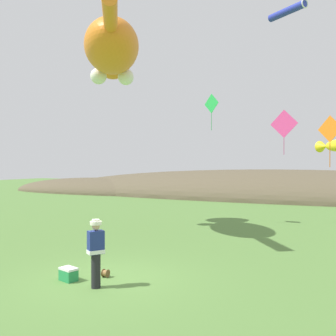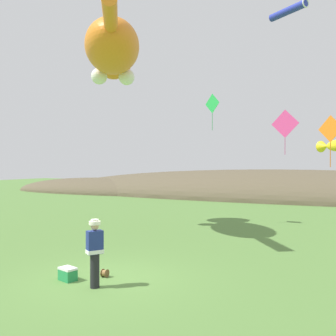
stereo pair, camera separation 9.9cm
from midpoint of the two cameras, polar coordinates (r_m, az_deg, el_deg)
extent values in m
plane|color=#517A38|center=(10.92, -9.60, -16.48)|extent=(120.00, 120.00, 0.00)
ellipsoid|color=brown|center=(38.61, 16.19, -4.28)|extent=(53.60, 14.41, 5.49)
ellipsoid|color=brown|center=(44.12, -10.30, -3.68)|extent=(24.70, 8.21, 3.43)
cylinder|color=black|center=(10.21, -11.22, -15.12)|extent=(0.24, 0.24, 0.88)
cube|color=navy|center=(10.04, -11.23, -11.04)|extent=(0.42, 0.47, 0.60)
cube|color=white|center=(10.09, -11.22, -12.38)|extent=(0.45, 0.49, 0.10)
sphere|color=tan|center=(9.96, -11.23, -8.73)|extent=(0.20, 0.20, 0.20)
cylinder|color=silver|center=(9.95, -11.23, -8.22)|extent=(0.30, 0.30, 0.09)
cylinder|color=silver|center=(9.94, -11.23, -7.88)|extent=(0.20, 0.20, 0.07)
cylinder|color=olive|center=(11.14, -9.75, -15.52)|extent=(0.15, 0.17, 0.17)
cylinder|color=brown|center=(11.18, -10.07, -15.46)|extent=(0.02, 0.23, 0.23)
cylinder|color=brown|center=(11.10, -9.43, -15.58)|extent=(0.02, 0.23, 0.23)
cube|color=#268C4C|center=(11.04, -15.19, -15.49)|extent=(0.55, 0.44, 0.30)
cube|color=white|center=(10.99, -15.19, -14.59)|extent=(0.56, 0.45, 0.06)
ellipsoid|color=orange|center=(18.27, -8.74, 17.74)|extent=(4.66, 5.33, 2.26)
ellipsoid|color=white|center=(18.37, -8.73, 16.32)|extent=(2.82, 3.33, 1.24)
sphere|color=orange|center=(21.14, -8.59, 15.96)|extent=(2.03, 2.03, 2.03)
cone|color=#522A0A|center=(21.37, -10.17, 17.86)|extent=(1.00, 1.00, 0.68)
cone|color=#522A0A|center=(21.35, -7.02, 17.88)|extent=(1.00, 1.00, 0.68)
sphere|color=white|center=(19.64, -10.70, 13.60)|extent=(0.81, 0.81, 0.81)
sphere|color=white|center=(19.62, -6.59, 13.62)|extent=(0.81, 0.81, 0.81)
cylinder|color=orange|center=(14.90, -9.03, 22.29)|extent=(1.80, 2.38, 0.54)
cone|color=yellow|center=(19.98, 22.44, 3.05)|extent=(0.78, 0.77, 0.57)
cylinder|color=#2633A5|center=(20.20, 17.51, 21.81)|extent=(1.92, 1.43, 0.36)
torus|color=white|center=(19.59, 19.98, 22.50)|extent=(0.29, 0.40, 0.44)
cube|color=#E53F8C|center=(20.99, 17.13, 6.46)|extent=(1.48, 0.33, 1.51)
cylinder|color=black|center=(21.00, 17.13, 6.45)|extent=(0.99, 0.23, 0.02)
cube|color=#A02C62|center=(20.89, 17.12, 3.17)|extent=(0.03, 0.01, 0.90)
cube|color=orange|center=(14.84, 23.28, 5.50)|extent=(0.85, 0.52, 0.98)
cylinder|color=black|center=(14.86, 23.28, 5.50)|extent=(0.58, 0.35, 0.02)
cube|color=#A95011|center=(14.79, 23.27, 1.86)|extent=(0.03, 0.02, 0.90)
cube|color=green|center=(20.24, 6.50, 9.73)|extent=(0.93, 0.48, 1.04)
cylinder|color=black|center=(20.25, 6.51, 9.73)|extent=(0.63, 0.33, 0.02)
cube|color=#1A7C35|center=(20.11, 6.49, 7.01)|extent=(0.03, 0.02, 0.90)
camera|label=1|loc=(0.05, -90.20, 0.00)|focal=40.00mm
camera|label=2|loc=(0.05, 89.80, 0.00)|focal=40.00mm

